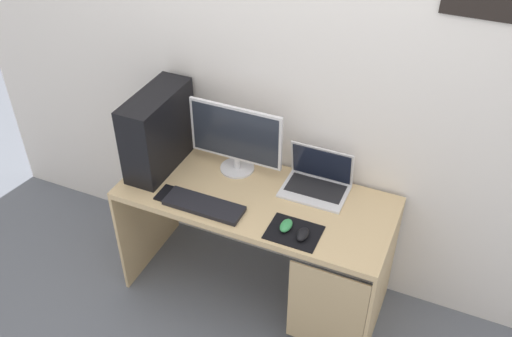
{
  "coord_description": "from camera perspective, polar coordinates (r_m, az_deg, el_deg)",
  "views": [
    {
      "loc": [
        0.92,
        -2.08,
        2.66
      ],
      "look_at": [
        0.0,
        0.0,
        0.92
      ],
      "focal_mm": 39.53,
      "sensor_mm": 36.0,
      "label": 1
    }
  ],
  "objects": [
    {
      "name": "wall_back",
      "position": [
        2.92,
        2.8,
        9.7
      ],
      "size": [
        4.0,
        0.05,
        2.6
      ],
      "color": "silver",
      "rests_on": "ground_plane"
    },
    {
      "name": "cell_phone",
      "position": [
        3.02,
        -9.16,
        -2.49
      ],
      "size": [
        0.07,
        0.13,
        0.01
      ],
      "primitive_type": "cube",
      "color": "black",
      "rests_on": "desk"
    },
    {
      "name": "mousepad",
      "position": [
        2.77,
        3.85,
        -6.46
      ],
      "size": [
        0.26,
        0.2,
        0.0
      ],
      "primitive_type": "cube",
      "color": "black",
      "rests_on": "desk"
    },
    {
      "name": "laptop",
      "position": [
        3.01,
        6.19,
        -1.32
      ],
      "size": [
        0.34,
        0.24,
        0.23
      ],
      "color": "silver",
      "rests_on": "desk"
    },
    {
      "name": "keyboard",
      "position": [
        2.91,
        -5.29,
        -3.74
      ],
      "size": [
        0.42,
        0.14,
        0.02
      ],
      "primitive_type": "cube",
      "color": "black",
      "rests_on": "desk"
    },
    {
      "name": "ground_plane",
      "position": [
        3.5,
        -0.0,
        -12.09
      ],
      "size": [
        8.0,
        8.0,
        0.0
      ],
      "primitive_type": "plane",
      "color": "slate"
    },
    {
      "name": "monitor",
      "position": [
        3.03,
        -2.06,
        3.07
      ],
      "size": [
        0.53,
        0.19,
        0.41
      ],
      "color": "silver",
      "rests_on": "desk"
    },
    {
      "name": "mouse_right",
      "position": [
        2.73,
        4.74,
        -6.65
      ],
      "size": [
        0.06,
        0.1,
        0.03
      ],
      "primitive_type": "ellipsoid",
      "color": "black",
      "rests_on": "mousepad"
    },
    {
      "name": "mouse_left",
      "position": [
        2.77,
        3.07,
        -5.79
      ],
      "size": [
        0.06,
        0.1,
        0.03
      ],
      "primitive_type": "ellipsoid",
      "color": "#338C4C",
      "rests_on": "mousepad"
    },
    {
      "name": "desk",
      "position": [
        3.06,
        0.24,
        -5.1
      ],
      "size": [
        1.46,
        0.61,
        0.74
      ],
      "color": "tan",
      "rests_on": "ground_plane"
    },
    {
      "name": "pc_tower",
      "position": [
        3.11,
        -9.87,
        3.8
      ],
      "size": [
        0.19,
        0.49,
        0.45
      ],
      "primitive_type": "cube",
      "color": "black",
      "rests_on": "desk"
    }
  ]
}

